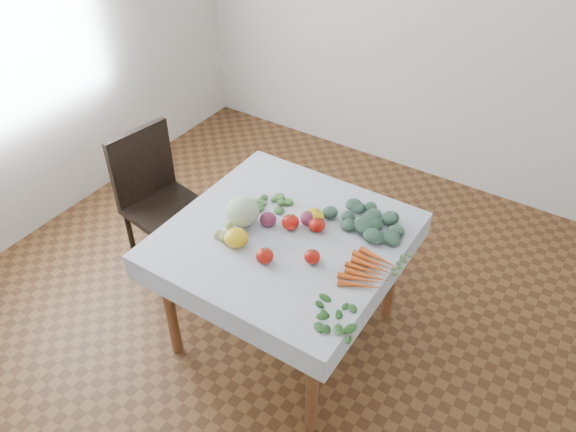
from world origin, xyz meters
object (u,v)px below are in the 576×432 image
cabbage (242,211)px  heirloom_back (314,217)px  chair (156,193)px  carrot_bunch (369,271)px  table (285,249)px

cabbage → heirloom_back: bearing=33.2°
chair → carrot_bunch: size_ratio=3.25×
chair → cabbage: size_ratio=5.44×
carrot_bunch → cabbage: bearing=-178.3°
table → chair: (-1.01, 0.10, -0.12)m
table → heirloom_back: (0.08, 0.15, 0.14)m
table → chair: chair is taller
table → carrot_bunch: (0.48, -0.02, 0.12)m
table → heirloom_back: bearing=63.3°
table → carrot_bunch: size_ratio=3.47×
heirloom_back → chair: bearing=-177.4°
cabbage → heirloom_back: 0.36m
cabbage → carrot_bunch: 0.71m
cabbage → table: bearing=11.1°
heirloom_back → carrot_bunch: 0.44m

